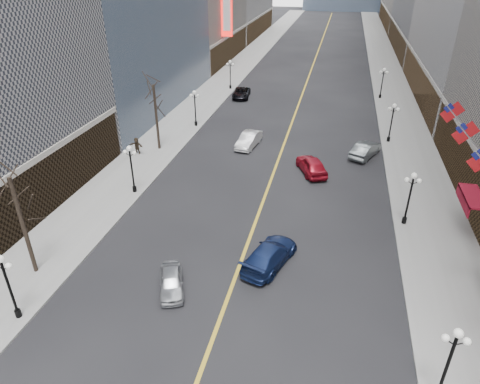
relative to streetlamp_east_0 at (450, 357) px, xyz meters
The scene contains 24 objects.
sidewalk_east 56.11m from the streetlamp_east_0, 87.75° to the left, with size 6.00×230.00×0.15m, color gray.
sidewalk_west 61.72m from the streetlamp_east_0, 114.74° to the left, with size 6.00×230.00×0.15m, color gray.
lane_line 67.11m from the streetlamp_east_0, 100.14° to the left, with size 0.25×200.00×0.02m, color gold.
streetlamp_east_0 is the anchor object (origin of this frame).
streetlamp_east_1 16.00m from the streetlamp_east_0, 90.00° to the left, with size 1.26×0.44×4.52m.
streetlamp_east_2 34.00m from the streetlamp_east_0, 90.00° to the left, with size 1.26×0.44×4.52m.
streetlamp_east_3 52.00m from the streetlamp_east_0, 90.00° to the left, with size 1.26×0.44×4.52m.
streetlamp_west_0 23.60m from the streetlamp_east_0, behind, with size 1.26×0.44×4.52m.
streetlamp_west_1 28.51m from the streetlamp_east_0, 145.86° to the left, with size 1.26×0.44×4.52m.
streetlamp_west_2 41.39m from the streetlamp_east_0, 124.77° to the left, with size 1.26×0.44×4.52m.
streetlamp_west_3 57.10m from the streetlamp_east_0, 114.41° to the left, with size 1.26×0.44×4.52m.
flag_4 18.86m from the streetlamp_east_0, 78.96° to the left, with size 2.87×0.12×2.87m.
flag_5 23.68m from the streetlamp_east_0, 81.32° to the left, with size 2.87×0.12×2.87m.
awning_c 16.57m from the streetlamp_east_0, 74.94° to the left, with size 1.40×4.00×0.93m.
theatre_marquee 72.15m from the streetlamp_east_0, 112.75° to the left, with size 2.00×0.55×12.00m.
tree_west_near 25.83m from the streetlamp_east_0, behind, with size 3.60×3.60×7.92m.
tree_west_far 36.43m from the streetlamp_east_0, 134.22° to the left, with size 3.60×3.60×7.92m.
car_nb_near 16.34m from the streetlamp_east_0, 164.00° to the left, with size 1.55×3.84×1.31m, color #AFB2B7.
car_nb_mid 33.15m from the streetlamp_east_0, 118.26° to the left, with size 1.69×4.86×1.60m, color #BDBDBF.
car_nb_far 52.21m from the streetlamp_east_0, 113.50° to the left, with size 2.39×5.19×1.44m, color black.
car_sb_near 13.15m from the streetlamp_east_0, 139.02° to the left, with size 2.27×5.58×1.62m, color #14224E.
car_sb_mid 25.30m from the streetlamp_east_0, 108.82° to the left, with size 2.03×5.03×1.71m, color maroon.
car_sb_far 29.37m from the streetlamp_east_0, 95.49° to the left, with size 1.72×4.93×1.62m, color #505658.
ped_west_far 36.30m from the streetlamp_east_0, 138.31° to the left, with size 1.69×0.49×1.82m, color #2F251A.
Camera 1 is at (5.40, -1.39, 19.10)m, focal length 32.00 mm.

